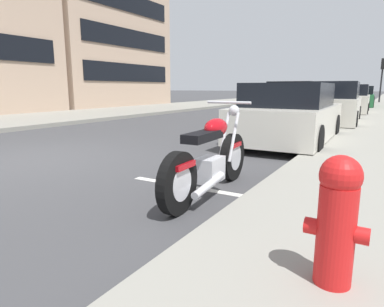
{
  "coord_description": "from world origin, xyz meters",
  "views": [
    {
      "loc": [
        -3.7,
        -5.57,
        1.31
      ],
      "look_at": [
        -0.19,
        -3.51,
        0.51
      ],
      "focal_mm": 31.28,
      "sensor_mm": 36.0,
      "label": 1
    }
  ],
  "objects_px": {
    "parked_car_across_street": "(360,96)",
    "parked_car_near_corner": "(357,98)",
    "parked_car_behind_motorcycle": "(332,105)",
    "parked_car_far_down_curb": "(349,100)",
    "fire_hydrant": "(337,217)",
    "parked_motorcycle": "(210,160)",
    "crossing_truck": "(291,92)",
    "parked_car_mid_block": "(290,115)",
    "traffic_signal_near_corner": "(382,71)"
  },
  "relations": [
    {
      "from": "parked_car_mid_block",
      "to": "parked_car_behind_motorcycle",
      "type": "height_order",
      "value": "parked_car_behind_motorcycle"
    },
    {
      "from": "parked_car_mid_block",
      "to": "parked_car_far_down_curb",
      "type": "height_order",
      "value": "parked_car_far_down_curb"
    },
    {
      "from": "fire_hydrant",
      "to": "traffic_signal_near_corner",
      "type": "relative_size",
      "value": 0.23
    },
    {
      "from": "parked_car_behind_motorcycle",
      "to": "parked_car_across_street",
      "type": "distance_m",
      "value": 17.3
    },
    {
      "from": "parked_car_mid_block",
      "to": "parked_car_behind_motorcycle",
      "type": "distance_m",
      "value": 4.86
    },
    {
      "from": "crossing_truck",
      "to": "parked_car_far_down_curb",
      "type": "bearing_deg",
      "value": 122.34
    },
    {
      "from": "parked_car_mid_block",
      "to": "fire_hydrant",
      "type": "xyz_separation_m",
      "value": [
        -5.9,
        -1.8,
        -0.11
      ]
    },
    {
      "from": "parked_car_mid_block",
      "to": "parked_car_near_corner",
      "type": "relative_size",
      "value": 0.98
    },
    {
      "from": "crossing_truck",
      "to": "traffic_signal_near_corner",
      "type": "height_order",
      "value": "traffic_signal_near_corner"
    },
    {
      "from": "parked_car_across_street",
      "to": "parked_car_far_down_curb",
      "type": "bearing_deg",
      "value": -175.7
    },
    {
      "from": "parked_motorcycle",
      "to": "parked_car_across_street",
      "type": "distance_m",
      "value": 26.5
    },
    {
      "from": "parked_car_across_street",
      "to": "traffic_signal_near_corner",
      "type": "height_order",
      "value": "traffic_signal_near_corner"
    },
    {
      "from": "parked_car_behind_motorcycle",
      "to": "crossing_truck",
      "type": "relative_size",
      "value": 0.84
    },
    {
      "from": "parked_motorcycle",
      "to": "parked_car_near_corner",
      "type": "relative_size",
      "value": 0.52
    },
    {
      "from": "parked_motorcycle",
      "to": "parked_car_near_corner",
      "type": "height_order",
      "value": "parked_car_near_corner"
    },
    {
      "from": "parked_car_mid_block",
      "to": "parked_car_far_down_curb",
      "type": "xyz_separation_m",
      "value": [
        10.43,
        -0.22,
        0.03
      ]
    },
    {
      "from": "parked_car_far_down_curb",
      "to": "parked_car_near_corner",
      "type": "height_order",
      "value": "parked_car_far_down_curb"
    },
    {
      "from": "parked_car_far_down_curb",
      "to": "fire_hydrant",
      "type": "relative_size",
      "value": 5.42
    },
    {
      "from": "traffic_signal_near_corner",
      "to": "parked_car_across_street",
      "type": "bearing_deg",
      "value": 139.52
    },
    {
      "from": "parked_motorcycle",
      "to": "parked_car_across_street",
      "type": "bearing_deg",
      "value": -1.28
    },
    {
      "from": "traffic_signal_near_corner",
      "to": "parked_car_behind_motorcycle",
      "type": "bearing_deg",
      "value": 177.04
    },
    {
      "from": "parked_car_far_down_curb",
      "to": "fire_hydrant",
      "type": "distance_m",
      "value": 16.41
    },
    {
      "from": "parked_car_across_street",
      "to": "crossing_truck",
      "type": "relative_size",
      "value": 0.8
    },
    {
      "from": "parked_car_mid_block",
      "to": "parked_car_across_street",
      "type": "distance_m",
      "value": 22.15
    },
    {
      "from": "parked_car_near_corner",
      "to": "traffic_signal_near_corner",
      "type": "xyz_separation_m",
      "value": [
        7.45,
        -1.05,
        1.99
      ]
    },
    {
      "from": "parked_motorcycle",
      "to": "parked_car_mid_block",
      "type": "relative_size",
      "value": 0.53
    },
    {
      "from": "fire_hydrant",
      "to": "parked_car_across_street",
      "type": "bearing_deg",
      "value": 3.89
    },
    {
      "from": "parked_car_near_corner",
      "to": "fire_hydrant",
      "type": "distance_m",
      "value": 22.21
    },
    {
      "from": "parked_motorcycle",
      "to": "crossing_truck",
      "type": "distance_m",
      "value": 26.83
    },
    {
      "from": "parked_car_near_corner",
      "to": "parked_car_across_street",
      "type": "bearing_deg",
      "value": 0.24
    },
    {
      "from": "parked_car_behind_motorcycle",
      "to": "fire_hydrant",
      "type": "relative_size",
      "value": 5.72
    },
    {
      "from": "parked_car_across_street",
      "to": "parked_car_near_corner",
      "type": "bearing_deg",
      "value": -174.72
    },
    {
      "from": "crossing_truck",
      "to": "fire_hydrant",
      "type": "height_order",
      "value": "crossing_truck"
    },
    {
      "from": "parked_car_far_down_curb",
      "to": "parked_car_across_street",
      "type": "height_order",
      "value": "parked_car_far_down_curb"
    },
    {
      "from": "parked_car_far_down_curb",
      "to": "parked_car_across_street",
      "type": "xyz_separation_m",
      "value": [
        11.72,
        0.33,
        -0.08
      ]
    },
    {
      "from": "fire_hydrant",
      "to": "traffic_signal_near_corner",
      "type": "distance_m",
      "value": 29.68
    },
    {
      "from": "parked_car_behind_motorcycle",
      "to": "traffic_signal_near_corner",
      "type": "relative_size",
      "value": 1.31
    },
    {
      "from": "parked_car_far_down_curb",
      "to": "crossing_truck",
      "type": "relative_size",
      "value": 0.8
    },
    {
      "from": "parked_car_near_corner",
      "to": "parked_car_across_street",
      "type": "distance_m",
      "value": 5.91
    },
    {
      "from": "parked_car_across_street",
      "to": "traffic_signal_near_corner",
      "type": "relative_size",
      "value": 1.25
    },
    {
      "from": "parked_car_behind_motorcycle",
      "to": "traffic_signal_near_corner",
      "type": "height_order",
      "value": "traffic_signal_near_corner"
    },
    {
      "from": "parked_car_near_corner",
      "to": "parked_car_across_street",
      "type": "xyz_separation_m",
      "value": [
        5.9,
        0.27,
        -0.04
      ]
    },
    {
      "from": "crossing_truck",
      "to": "parked_motorcycle",
      "type": "bearing_deg",
      "value": 107.86
    },
    {
      "from": "parked_car_mid_block",
      "to": "fire_hydrant",
      "type": "bearing_deg",
      "value": -164.07
    },
    {
      "from": "parked_car_near_corner",
      "to": "fire_hydrant",
      "type": "relative_size",
      "value": 5.26
    },
    {
      "from": "parked_car_behind_motorcycle",
      "to": "parked_car_near_corner",
      "type": "xyz_separation_m",
      "value": [
        11.39,
        0.08,
        -0.05
      ]
    },
    {
      "from": "parked_car_behind_motorcycle",
      "to": "parked_car_near_corner",
      "type": "distance_m",
      "value": 11.4
    },
    {
      "from": "traffic_signal_near_corner",
      "to": "parked_car_near_corner",
      "type": "bearing_deg",
      "value": 171.95
    },
    {
      "from": "parked_motorcycle",
      "to": "parked_car_behind_motorcycle",
      "type": "bearing_deg",
      "value": -2.32
    },
    {
      "from": "parked_car_far_down_curb",
      "to": "parked_car_mid_block",
      "type": "bearing_deg",
      "value": 176.66
    }
  ]
}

